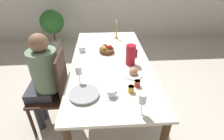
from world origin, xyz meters
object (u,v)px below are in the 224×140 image
object	(u,v)px
wine_glass_juice	(143,100)
jam_jar_amber	(131,89)
wine_glass_water	(79,71)
fruit_bowl	(107,50)
potted_plant	(52,23)
serving_tray	(84,94)
jam_jar_red	(137,83)
teacup_across	(82,50)
chair_person_side	(54,91)
teacup_near_person	(111,94)
bread_plate	(133,73)
red_pitcher	(131,55)
candlestick_tall	(116,32)
person_seated	(43,76)

from	to	relation	value
wine_glass_juice	jam_jar_amber	world-z (taller)	wine_glass_juice
wine_glass_water	fruit_bowl	world-z (taller)	wine_glass_water
wine_glass_water	potted_plant	world-z (taller)	wine_glass_water
serving_tray	jam_jar_red	xyz separation A→B (m)	(0.51, 0.11, 0.02)
wine_glass_juice	jam_jar_red	size ratio (longest dim) A/B	3.05
potted_plant	teacup_across	bearing A→B (deg)	-65.51
chair_person_side	teacup_near_person	xyz separation A→B (m)	(0.63, -0.37, 0.23)
wine_glass_juice	potted_plant	size ratio (longest dim) A/B	0.23
bread_plate	potted_plant	xyz separation A→B (m)	(-1.43, 2.44, -0.18)
bread_plate	red_pitcher	bearing A→B (deg)	89.03
bread_plate	jam_jar_amber	xyz separation A→B (m)	(-0.07, -0.29, 0.01)
chair_person_side	serving_tray	size ratio (longest dim) A/B	3.51
teacup_near_person	potted_plant	size ratio (longest dim) A/B	0.15
jam_jar_amber	potted_plant	xyz separation A→B (m)	(-1.37, 2.72, -0.18)
teacup_near_person	wine_glass_juice	bearing A→B (deg)	-44.59
fruit_bowl	serving_tray	bearing A→B (deg)	-105.23
wine_glass_juice	chair_person_side	bearing A→B (deg)	145.34
red_pitcher	teacup_across	xyz separation A→B (m)	(-0.61, 0.38, -0.09)
teacup_across	bread_plate	bearing A→B (deg)	-45.53
teacup_near_person	fruit_bowl	world-z (taller)	fruit_bowl
wine_glass_water	fruit_bowl	xyz separation A→B (m)	(0.30, 0.69, -0.10)
wine_glass_juice	teacup_across	size ratio (longest dim) A/B	1.51
bread_plate	candlestick_tall	size ratio (longest dim) A/B	0.72
jam_jar_amber	candlestick_tall	world-z (taller)	candlestick_tall
chair_person_side	jam_jar_red	size ratio (longest dim) A/B	15.14
person_seated	potted_plant	distance (m)	2.43
jam_jar_red	wine_glass_water	bearing A→B (deg)	171.21
wine_glass_juice	bread_plate	xyz separation A→B (m)	(0.03, 0.56, -0.12)
wine_glass_water	teacup_near_person	size ratio (longest dim) A/B	1.49
wine_glass_water	jam_jar_amber	size ratio (longest dim) A/B	3.02
jam_jar_amber	jam_jar_red	xyz separation A→B (m)	(0.08, 0.08, 0.00)
bread_plate	jam_jar_red	xyz separation A→B (m)	(0.01, -0.20, 0.01)
chair_person_side	wine_glass_water	distance (m)	0.50
wine_glass_water	serving_tray	distance (m)	0.24
jam_jar_amber	potted_plant	world-z (taller)	potted_plant
wine_glass_juice	potted_plant	xyz separation A→B (m)	(-1.40, 3.00, -0.29)
potted_plant	chair_person_side	bearing A→B (deg)	-77.18
bread_plate	jam_jar_amber	size ratio (longest dim) A/B	3.26
teacup_across	serving_tray	bearing A→B (deg)	-83.99
wine_glass_juice	teacup_across	world-z (taller)	wine_glass_juice
person_seated	serving_tray	bearing A→B (deg)	-128.28
red_pitcher	serving_tray	world-z (taller)	red_pitcher
jam_jar_red	serving_tray	bearing A→B (deg)	-167.81
wine_glass_water	potted_plant	bearing A→B (deg)	108.85
wine_glass_juice	potted_plant	bearing A→B (deg)	115.08
bread_plate	potted_plant	distance (m)	2.83
bread_plate	jam_jar_red	size ratio (longest dim) A/B	3.26
jam_jar_amber	person_seated	bearing A→B (deg)	159.20
serving_tray	fruit_bowl	world-z (taller)	fruit_bowl
teacup_near_person	fruit_bowl	size ratio (longest dim) A/B	0.66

